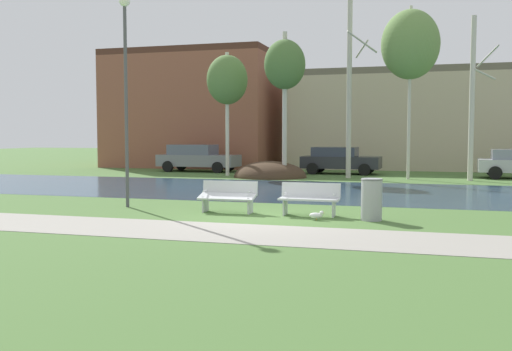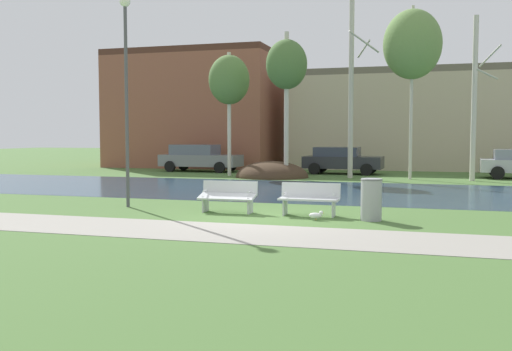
{
  "view_description": "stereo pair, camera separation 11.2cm",
  "coord_description": "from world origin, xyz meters",
  "px_view_note": "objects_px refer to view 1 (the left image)",
  "views": [
    {
      "loc": [
        4.04,
        -14.23,
        2.15
      ],
      "look_at": [
        -0.44,
        1.12,
        1.02
      ],
      "focal_mm": 40.33,
      "sensor_mm": 36.0,
      "label": 1
    },
    {
      "loc": [
        4.14,
        -14.2,
        2.15
      ],
      "look_at": [
        -0.44,
        1.12,
        1.02
      ],
      "focal_mm": 40.33,
      "sensor_mm": 36.0,
      "label": 2
    }
  ],
  "objects_px": {
    "streetlamp": "(126,70)",
    "parked_van_nearest_grey": "(197,158)",
    "bench_right": "(310,198)",
    "trash_bin": "(372,199)",
    "seagull": "(317,215)",
    "bench_left": "(228,196)",
    "parked_sedan_second_dark": "(339,160)"
  },
  "relations": [
    {
      "from": "streetlamp",
      "to": "parked_van_nearest_grey",
      "type": "bearing_deg",
      "value": 105.01
    },
    {
      "from": "bench_right",
      "to": "trash_bin",
      "type": "height_order",
      "value": "trash_bin"
    },
    {
      "from": "bench_right",
      "to": "seagull",
      "type": "height_order",
      "value": "bench_right"
    },
    {
      "from": "seagull",
      "to": "parked_van_nearest_grey",
      "type": "xyz_separation_m",
      "value": [
        -10.25,
        17.24,
        0.7
      ]
    },
    {
      "from": "trash_bin",
      "to": "parked_van_nearest_grey",
      "type": "bearing_deg",
      "value": 124.47
    },
    {
      "from": "bench_left",
      "to": "parked_van_nearest_grey",
      "type": "bearing_deg",
      "value": 114.81
    },
    {
      "from": "bench_right",
      "to": "parked_sedan_second_dark",
      "type": "xyz_separation_m",
      "value": [
        -1.56,
        16.76,
        0.31
      ]
    },
    {
      "from": "streetlamp",
      "to": "parked_van_nearest_grey",
      "type": "distance_m",
      "value": 17.04
    },
    {
      "from": "trash_bin",
      "to": "parked_van_nearest_grey",
      "type": "distance_m",
      "value": 20.45
    },
    {
      "from": "trash_bin",
      "to": "streetlamp",
      "type": "relative_size",
      "value": 0.17
    },
    {
      "from": "seagull",
      "to": "streetlamp",
      "type": "distance_m",
      "value": 7.18
    },
    {
      "from": "parked_sedan_second_dark",
      "to": "seagull",
      "type": "bearing_deg",
      "value": -83.84
    },
    {
      "from": "bench_right",
      "to": "parked_sedan_second_dark",
      "type": "bearing_deg",
      "value": 95.32
    },
    {
      "from": "bench_left",
      "to": "parked_sedan_second_dark",
      "type": "distance_m",
      "value": 16.78
    },
    {
      "from": "streetlamp",
      "to": "trash_bin",
      "type": "bearing_deg",
      "value": -5.52
    },
    {
      "from": "bench_right",
      "to": "parked_sedan_second_dark",
      "type": "distance_m",
      "value": 16.84
    },
    {
      "from": "bench_left",
      "to": "seagull",
      "type": "bearing_deg",
      "value": -16.23
    },
    {
      "from": "streetlamp",
      "to": "parked_sedan_second_dark",
      "type": "distance_m",
      "value": 17.25
    },
    {
      "from": "bench_left",
      "to": "trash_bin",
      "type": "xyz_separation_m",
      "value": [
        3.96,
        -0.38,
        0.08
      ]
    },
    {
      "from": "bench_right",
      "to": "parked_van_nearest_grey",
      "type": "relative_size",
      "value": 0.33
    },
    {
      "from": "trash_bin",
      "to": "parked_sedan_second_dark",
      "type": "height_order",
      "value": "parked_sedan_second_dark"
    },
    {
      "from": "bench_right",
      "to": "seagull",
      "type": "bearing_deg",
      "value": -66.62
    },
    {
      "from": "bench_left",
      "to": "bench_right",
      "type": "bearing_deg",
      "value": 0.0
    },
    {
      "from": "seagull",
      "to": "streetlamp",
      "type": "xyz_separation_m",
      "value": [
        -5.91,
        1.08,
        3.93
      ]
    },
    {
      "from": "streetlamp",
      "to": "parked_sedan_second_dark",
      "type": "relative_size",
      "value": 1.43
    },
    {
      "from": "streetlamp",
      "to": "bench_right",
      "type": "bearing_deg",
      "value": -3.25
    },
    {
      "from": "streetlamp",
      "to": "parked_sedan_second_dark",
      "type": "bearing_deg",
      "value": 76.26
    },
    {
      "from": "bench_right",
      "to": "seagull",
      "type": "xyz_separation_m",
      "value": [
        0.33,
        -0.76,
        -0.34
      ]
    },
    {
      "from": "bench_left",
      "to": "seagull",
      "type": "height_order",
      "value": "bench_left"
    },
    {
      "from": "bench_left",
      "to": "streetlamp",
      "type": "bearing_deg",
      "value": 174.49
    },
    {
      "from": "bench_left",
      "to": "parked_sedan_second_dark",
      "type": "relative_size",
      "value": 0.37
    },
    {
      "from": "bench_right",
      "to": "parked_van_nearest_grey",
      "type": "xyz_separation_m",
      "value": [
        -9.92,
        16.48,
        0.36
      ]
    }
  ]
}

